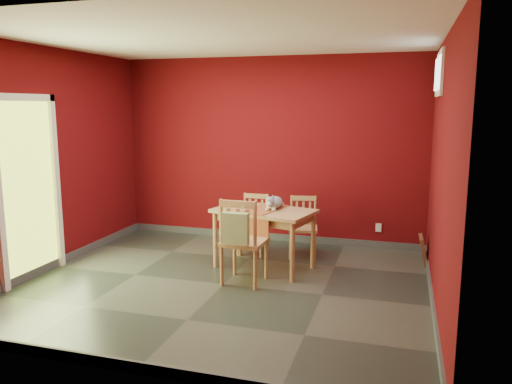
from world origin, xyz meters
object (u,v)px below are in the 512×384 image
(dining_table, at_px, (264,217))
(cat, at_px, (274,200))
(chair_far_right, at_px, (303,226))
(chair_near, at_px, (243,240))
(chair_far_left, at_px, (254,223))
(tote_bag, at_px, (236,228))
(picture_frame, at_px, (423,250))

(dining_table, height_order, cat, cat)
(chair_far_right, height_order, chair_near, chair_near)
(chair_far_left, height_order, chair_far_right, chair_far_left)
(dining_table, height_order, chair_far_left, chair_far_left)
(chair_near, relative_size, tote_bag, 2.43)
(tote_bag, distance_m, cat, 0.96)
(dining_table, distance_m, chair_far_left, 0.71)
(chair_far_right, bearing_deg, chair_far_left, -175.82)
(chair_near, bearing_deg, chair_far_left, 101.12)
(tote_bag, bearing_deg, dining_table, 84.22)
(dining_table, distance_m, picture_frame, 2.10)
(chair_near, xyz_separation_m, picture_frame, (1.99, 1.34, -0.33))
(chair_far_right, relative_size, cat, 1.90)
(chair_near, height_order, cat, chair_near)
(dining_table, xyz_separation_m, chair_near, (-0.08, -0.61, -0.14))
(dining_table, relative_size, chair_far_right, 1.65)
(chair_far_right, distance_m, chair_near, 1.33)
(dining_table, xyz_separation_m, tote_bag, (-0.08, -0.84, 0.05))
(chair_near, distance_m, picture_frame, 2.42)
(picture_frame, bearing_deg, chair_far_left, -176.37)
(chair_far_left, xyz_separation_m, tote_bag, (0.23, -1.43, 0.29))
(chair_near, xyz_separation_m, cat, (0.18, 0.70, 0.34))
(dining_table, xyz_separation_m, picture_frame, (1.91, 0.73, -0.47))
(chair_far_left, xyz_separation_m, cat, (0.41, -0.50, 0.44))
(chair_far_left, height_order, chair_near, chair_near)
(chair_near, relative_size, cat, 2.35)
(cat, bearing_deg, chair_far_right, 93.47)
(chair_near, bearing_deg, cat, 75.56)
(chair_near, distance_m, cat, 0.80)
(chair_far_left, distance_m, chair_far_right, 0.68)
(chair_near, xyz_separation_m, tote_bag, (-0.01, -0.23, 0.20))
(chair_far_left, bearing_deg, picture_frame, 3.63)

